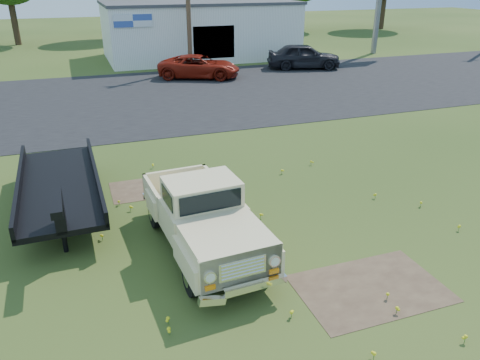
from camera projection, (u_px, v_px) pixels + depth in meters
name	position (u px, v px, depth m)	size (l,w,h in m)	color
ground	(251.00, 232.00, 11.78)	(140.00, 140.00, 0.00)	#284115
asphalt_lot	(150.00, 97.00, 24.71)	(90.00, 14.00, 0.02)	black
dirt_patch_a	(370.00, 288.00, 9.65)	(3.00, 2.00, 0.01)	#4D3829
dirt_patch_b	(148.00, 188.00, 14.18)	(2.20, 1.60, 0.01)	#4D3829
commercial_building	(199.00, 29.00, 36.05)	(14.20, 8.20, 4.15)	silver
vintage_pickup_truck	(203.00, 215.00, 10.69)	(1.92, 4.93, 1.79)	beige
flatbed_trailer	(59.00, 181.00, 12.60)	(2.04, 6.12, 1.67)	black
red_pickup	(199.00, 67.00, 29.08)	(2.31, 5.01, 1.39)	maroon
dark_sedan	(304.00, 56.00, 31.94)	(1.98, 4.92, 1.68)	black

